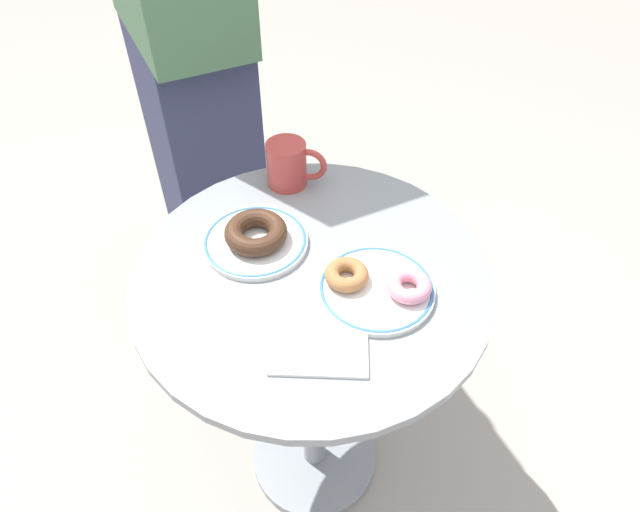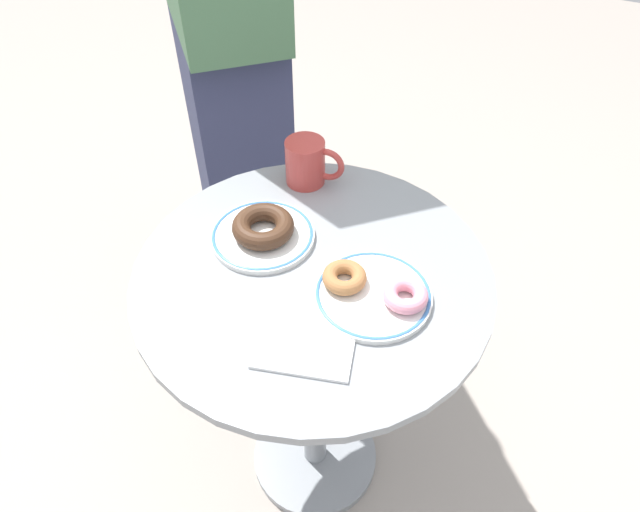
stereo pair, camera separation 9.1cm
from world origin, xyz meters
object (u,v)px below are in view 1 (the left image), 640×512
at_px(plate_right, 376,289).
at_px(paper_napkin, 319,338).
at_px(donut_cinnamon, 347,275).
at_px(coffee_mug, 289,164).
at_px(donut_pink_frosted, 409,286).
at_px(cafe_table, 313,347).
at_px(donut_chocolate, 256,232).
at_px(person_figure, 185,43).
at_px(plate_left, 256,241).

distance_m(plate_right, paper_napkin, 0.13).
relative_size(donut_cinnamon, coffee_mug, 0.61).
bearing_deg(donut_pink_frosted, paper_napkin, -131.78).
bearing_deg(cafe_table, donut_cinnamon, -11.14).
bearing_deg(donut_chocolate, donut_pink_frosted, -8.57).
bearing_deg(person_figure, cafe_table, -47.08).
distance_m(donut_cinnamon, paper_napkin, 0.12).
height_order(donut_cinnamon, coffee_mug, coffee_mug).
bearing_deg(coffee_mug, cafe_table, -62.12).
bearing_deg(person_figure, coffee_mug, -38.97).
bearing_deg(cafe_table, donut_pink_frosted, -2.54).
height_order(plate_left, donut_pink_frosted, donut_pink_frosted).
height_order(donut_chocolate, paper_napkin, donut_chocolate).
distance_m(plate_right, person_figure, 0.77).
relative_size(cafe_table, coffee_mug, 5.96).
distance_m(donut_chocolate, coffee_mug, 0.18).
bearing_deg(paper_napkin, donut_chocolate, 134.94).
height_order(cafe_table, donut_cinnamon, donut_cinnamon).
distance_m(cafe_table, plate_left, 0.25).
bearing_deg(plate_left, donut_pink_frosted, -8.39).
bearing_deg(donut_chocolate, plate_left, -164.04).
relative_size(cafe_table, plate_right, 3.71).
xyz_separation_m(plate_left, donut_chocolate, (0.00, 0.00, 0.02)).
relative_size(plate_left, donut_pink_frosted, 2.56).
relative_size(donut_chocolate, donut_pink_frosted, 1.52).
xyz_separation_m(cafe_table, donut_chocolate, (-0.11, 0.03, 0.25)).
bearing_deg(donut_cinnamon, plate_left, 165.39).
relative_size(plate_left, coffee_mug, 1.57).
bearing_deg(cafe_table, plate_left, 163.50).
bearing_deg(donut_cinnamon, plate_right, -0.48).
distance_m(cafe_table, donut_pink_frosted, 0.29).
distance_m(donut_pink_frosted, person_figure, 0.80).
height_order(donut_pink_frosted, donut_cinnamon, same).
height_order(paper_napkin, person_figure, person_figure).
xyz_separation_m(cafe_table, donut_pink_frosted, (0.16, -0.01, 0.24)).
bearing_deg(cafe_table, paper_napkin, -67.84).
xyz_separation_m(plate_left, donut_cinnamon, (0.18, -0.05, 0.02)).
distance_m(plate_left, coffee_mug, 0.18).
relative_size(donut_cinnamon, person_figure, 0.04).
relative_size(plate_right, donut_chocolate, 1.73).
height_order(plate_right, donut_pink_frosted, donut_pink_frosted).
bearing_deg(plate_left, person_figure, 126.90).
bearing_deg(plate_right, plate_left, 168.44).
distance_m(donut_cinnamon, coffee_mug, 0.29).
bearing_deg(paper_napkin, cafe_table, 112.16).
bearing_deg(person_figure, plate_left, -53.10).
bearing_deg(plate_right, person_figure, 138.50).
bearing_deg(person_figure, donut_chocolate, -52.90).
bearing_deg(cafe_table, coffee_mug, 117.88).
bearing_deg(paper_napkin, donut_cinnamon, 85.37).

